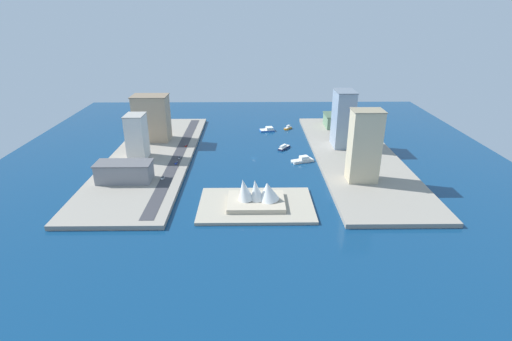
{
  "coord_description": "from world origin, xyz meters",
  "views": [
    {
      "loc": [
        2.0,
        321.85,
        121.82
      ],
      "look_at": [
        -1.64,
        32.63,
        1.72
      ],
      "focal_mm": 27.64,
      "sensor_mm": 36.0,
      "label": 1
    }
  ],
  "objects_px": {
    "warehouse_low_gray": "(124,172)",
    "tower_tall_glass": "(343,119)",
    "water_taxi_orange": "(288,128)",
    "van_white": "(163,178)",
    "hotel_broad_white": "(137,136)",
    "traffic_light_waterfront": "(178,164)",
    "catamaran_blue": "(268,129)",
    "pickup_red": "(186,146)",
    "patrol_launch_navy": "(284,147)",
    "sedan_silver": "(180,158)",
    "ferry_white_commuter": "(303,160)",
    "terminal_long_green": "(342,120)",
    "office_block_beige": "(364,146)",
    "hatchback_blue": "(176,163)",
    "apartment_midrise_tan": "(152,118)",
    "opera_landmark": "(257,195)"
  },
  "relations": [
    {
      "from": "terminal_long_green",
      "to": "traffic_light_waterfront",
      "type": "xyz_separation_m",
      "value": [
        155.4,
        117.93,
        -2.42
      ]
    },
    {
      "from": "patrol_launch_navy",
      "to": "ferry_white_commuter",
      "type": "height_order",
      "value": "ferry_white_commuter"
    },
    {
      "from": "warehouse_low_gray",
      "to": "sedan_silver",
      "type": "height_order",
      "value": "warehouse_low_gray"
    },
    {
      "from": "ferry_white_commuter",
      "to": "terminal_long_green",
      "type": "distance_m",
      "value": 110.65
    },
    {
      "from": "pickup_red",
      "to": "traffic_light_waterfront",
      "type": "height_order",
      "value": "traffic_light_waterfront"
    },
    {
      "from": "ferry_white_commuter",
      "to": "traffic_light_waterfront",
      "type": "relative_size",
      "value": 3.12
    },
    {
      "from": "catamaran_blue",
      "to": "traffic_light_waterfront",
      "type": "distance_m",
      "value": 135.95
    },
    {
      "from": "hatchback_blue",
      "to": "van_white",
      "type": "xyz_separation_m",
      "value": [
        4.49,
        31.03,
        0.03
      ]
    },
    {
      "from": "van_white",
      "to": "hatchback_blue",
      "type": "bearing_deg",
      "value": -98.23
    },
    {
      "from": "ferry_white_commuter",
      "to": "van_white",
      "type": "relative_size",
      "value": 4.48
    },
    {
      "from": "hatchback_blue",
      "to": "patrol_launch_navy",
      "type": "bearing_deg",
      "value": -154.22
    },
    {
      "from": "hatchback_blue",
      "to": "traffic_light_waterfront",
      "type": "distance_m",
      "value": 11.72
    },
    {
      "from": "water_taxi_orange",
      "to": "warehouse_low_gray",
      "type": "distance_m",
      "value": 194.84
    },
    {
      "from": "van_white",
      "to": "sedan_silver",
      "type": "relative_size",
      "value": 0.96
    },
    {
      "from": "catamaran_blue",
      "to": "pickup_red",
      "type": "xyz_separation_m",
      "value": [
        78.19,
        58.64,
        2.37
      ]
    },
    {
      "from": "water_taxi_orange",
      "to": "hotel_broad_white",
      "type": "height_order",
      "value": "hotel_broad_white"
    },
    {
      "from": "water_taxi_orange",
      "to": "catamaran_blue",
      "type": "height_order",
      "value": "catamaran_blue"
    },
    {
      "from": "patrol_launch_navy",
      "to": "pickup_red",
      "type": "xyz_separation_m",
      "value": [
        90.7,
        0.85,
        2.46
      ]
    },
    {
      "from": "terminal_long_green",
      "to": "office_block_beige",
      "type": "bearing_deg",
      "value": 83.47
    },
    {
      "from": "warehouse_low_gray",
      "to": "hatchback_blue",
      "type": "relative_size",
      "value": 8.75
    },
    {
      "from": "van_white",
      "to": "opera_landmark",
      "type": "xyz_separation_m",
      "value": [
        -70.01,
        38.69,
        4.38
      ]
    },
    {
      "from": "patrol_launch_navy",
      "to": "traffic_light_waterfront",
      "type": "height_order",
      "value": "traffic_light_waterfront"
    },
    {
      "from": "opera_landmark",
      "to": "terminal_long_green",
      "type": "bearing_deg",
      "value": -117.9
    },
    {
      "from": "office_block_beige",
      "to": "van_white",
      "type": "xyz_separation_m",
      "value": [
        147.61,
        -3.18,
        -25.58
      ]
    },
    {
      "from": "warehouse_low_gray",
      "to": "tower_tall_glass",
      "type": "bearing_deg",
      "value": -156.07
    },
    {
      "from": "office_block_beige",
      "to": "hatchback_blue",
      "type": "bearing_deg",
      "value": -13.44
    },
    {
      "from": "pickup_red",
      "to": "patrol_launch_navy",
      "type": "bearing_deg",
      "value": -179.46
    },
    {
      "from": "apartment_midrise_tan",
      "to": "sedan_silver",
      "type": "distance_m",
      "value": 65.38
    },
    {
      "from": "office_block_beige",
      "to": "hatchback_blue",
      "type": "relative_size",
      "value": 11.4
    },
    {
      "from": "water_taxi_orange",
      "to": "van_white",
      "type": "relative_size",
      "value": 2.31
    },
    {
      "from": "pickup_red",
      "to": "office_block_beige",
      "type": "bearing_deg",
      "value": 151.21
    },
    {
      "from": "patrol_launch_navy",
      "to": "hotel_broad_white",
      "type": "height_order",
      "value": "hotel_broad_white"
    },
    {
      "from": "catamaran_blue",
      "to": "ferry_white_commuter",
      "type": "bearing_deg",
      "value": 105.85
    },
    {
      "from": "warehouse_low_gray",
      "to": "tower_tall_glass",
      "type": "distance_m",
      "value": 193.86
    },
    {
      "from": "hotel_broad_white",
      "to": "traffic_light_waterfront",
      "type": "xyz_separation_m",
      "value": [
        -37.95,
        26.0,
        -14.4
      ]
    },
    {
      "from": "ferry_white_commuter",
      "to": "hotel_broad_white",
      "type": "xyz_separation_m",
      "value": [
        139.52,
        -4.41,
        20.03
      ]
    },
    {
      "from": "hatchback_blue",
      "to": "sedan_silver",
      "type": "distance_m",
      "value": 12.13
    },
    {
      "from": "hatchback_blue",
      "to": "office_block_beige",
      "type": "bearing_deg",
      "value": 166.56
    },
    {
      "from": "office_block_beige",
      "to": "traffic_light_waterfront",
      "type": "relative_size",
      "value": 8.14
    },
    {
      "from": "hatchback_blue",
      "to": "water_taxi_orange",
      "type": "bearing_deg",
      "value": -133.01
    },
    {
      "from": "water_taxi_orange",
      "to": "patrol_launch_navy",
      "type": "xyz_separation_m",
      "value": [
        9.21,
        64.14,
        0.1
      ]
    },
    {
      "from": "apartment_midrise_tan",
      "to": "water_taxi_orange",
      "type": "bearing_deg",
      "value": -161.66
    },
    {
      "from": "patrol_launch_navy",
      "to": "office_block_beige",
      "type": "relative_size",
      "value": 0.3
    },
    {
      "from": "tower_tall_glass",
      "to": "warehouse_low_gray",
      "type": "bearing_deg",
      "value": 23.93
    },
    {
      "from": "water_taxi_orange",
      "to": "warehouse_low_gray",
      "type": "bearing_deg",
      "value": 46.99
    },
    {
      "from": "ferry_white_commuter",
      "to": "tower_tall_glass",
      "type": "relative_size",
      "value": 0.4
    },
    {
      "from": "pickup_red",
      "to": "hatchback_blue",
      "type": "xyz_separation_m",
      "value": [
        1.44,
        43.65,
        0.03
      ]
    },
    {
      "from": "terminal_long_green",
      "to": "van_white",
      "type": "bearing_deg",
      "value": 40.21
    },
    {
      "from": "pickup_red",
      "to": "catamaran_blue",
      "type": "bearing_deg",
      "value": -143.13
    },
    {
      "from": "van_white",
      "to": "opera_landmark",
      "type": "height_order",
      "value": "opera_landmark"
    }
  ]
}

